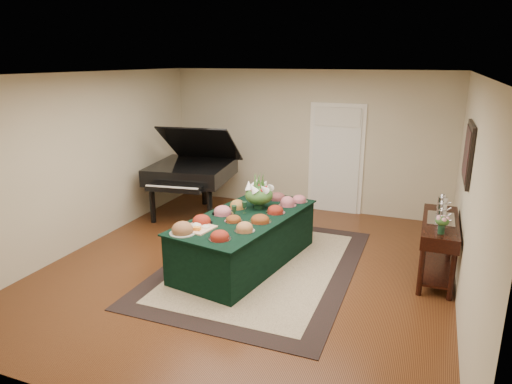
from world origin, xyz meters
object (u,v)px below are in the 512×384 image
at_px(buffet_table, 246,240).
at_px(grand_piano, 192,171).
at_px(mahogany_sideboard, 439,233).
at_px(floral_centerpiece, 259,192).

distance_m(buffet_table, grand_piano, 2.48).
bearing_deg(buffet_table, grand_piano, 137.11).
xyz_separation_m(grand_piano, mahogany_sideboard, (4.36, -1.12, -0.23)).
bearing_deg(grand_piano, floral_centerpiece, -34.38).
bearing_deg(mahogany_sideboard, floral_centerpiece, -176.92).
bearing_deg(mahogany_sideboard, buffet_table, -168.32).
distance_m(floral_centerpiece, grand_piano, 2.22).
height_order(buffet_table, grand_piano, grand_piano).
relative_size(buffet_table, mahogany_sideboard, 1.80).
distance_m(buffet_table, floral_centerpiece, 0.74).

